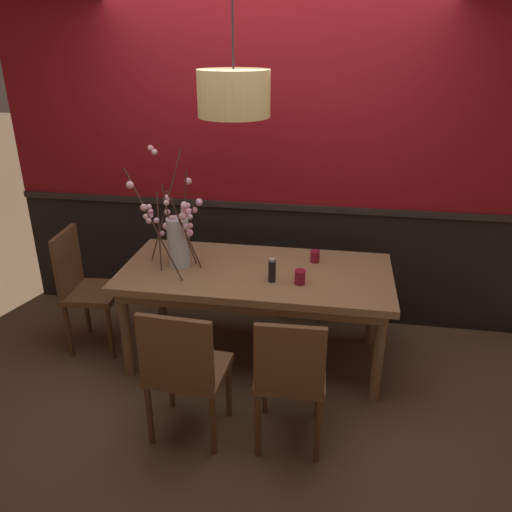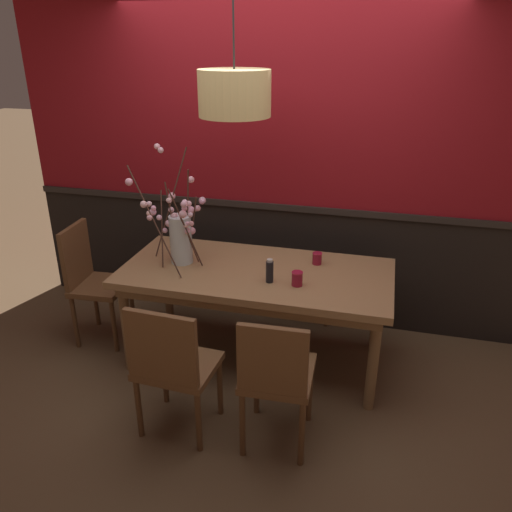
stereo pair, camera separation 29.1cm
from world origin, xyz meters
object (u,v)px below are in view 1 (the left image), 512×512
Objects in this scene: chair_near_side_left at (184,368)px; chair_far_side_right at (306,255)px; candle_holder_nearer_edge at (315,256)px; condiment_bottle at (272,271)px; chair_head_west_end at (84,284)px; pendant_lamp at (234,94)px; candle_holder_nearer_center at (300,277)px; chair_near_side_right at (290,373)px; dining_table at (256,281)px; vase_with_blossoms at (178,236)px.

chair_far_side_right is at bearing 71.95° from chair_near_side_left.
chair_far_side_right is 10.07× the size of candle_holder_nearer_edge.
candle_holder_nearer_edge is 0.46m from condiment_bottle.
chair_head_west_end is at bearing -172.00° from candle_holder_nearer_edge.
pendant_lamp reaches higher than chair_near_side_left.
chair_near_side_left is 0.89m from condiment_bottle.
candle_holder_nearer_center is (0.60, 0.72, 0.28)m from chair_near_side_left.
dining_table is at bearing 111.77° from chair_near_side_right.
vase_with_blossoms reaches higher than dining_table.
chair_near_side_left reaches higher than dining_table.
chair_near_side_left is at bearing -119.30° from condiment_bottle.
vase_with_blossoms is at bearing -179.38° from dining_table.
chair_near_side_left is 1.69m from pendant_lamp.
chair_far_side_right is at bearing 62.48° from pendant_lamp.
chair_head_west_end reaches higher than chair_near_side_left.
chair_far_side_right reaches higher than dining_table.
dining_table is 0.27m from condiment_bottle.
pendant_lamp is at bearing 172.89° from dining_table.
candle_holder_nearer_edge is at bearing 86.46° from chair_near_side_right.
vase_with_blossoms reaches higher than candle_holder_nearer_edge.
vase_with_blossoms reaches higher than chair_head_west_end.
chair_head_west_end is 1.06× the size of chair_far_side_right.
dining_table is 0.64m from vase_with_blossoms.
candle_holder_nearer_edge is at bearing 78.23° from candle_holder_nearer_center.
chair_far_side_right is 9.04× the size of candle_holder_nearer_center.
pendant_lamp is (-0.28, 0.18, 1.11)m from condiment_bottle.
chair_near_side_left is at bearing -121.58° from candle_holder_nearer_edge.
chair_near_side_left is at bearing -39.36° from chair_head_west_end.
candle_holder_nearer_center is (0.03, -1.03, 0.28)m from chair_far_side_right.
condiment_bottle is (-0.20, 0.68, 0.31)m from chair_near_side_right.
chair_head_west_end reaches higher than chair_near_side_right.
chair_head_west_end is at bearing 174.97° from condiment_bottle.
chair_near_side_right is at bearing 4.30° from chair_near_side_left.
chair_head_west_end is 1.67m from candle_holder_nearer_center.
chair_near_side_left is 5.38× the size of condiment_bottle.
candle_holder_nearer_edge is at bearing 58.42° from chair_near_side_left.
condiment_bottle is (-0.16, -1.02, 0.31)m from chair_far_side_right.
chair_near_side_right is (0.04, -1.71, 0.00)m from chair_far_side_right.
chair_near_side_left is 1.00× the size of pendant_lamp.
chair_near_side_right is 1.09m from candle_holder_nearer_edge.
chair_near_side_left is 0.98m from candle_holder_nearer_center.
candle_holder_nearer_center reaches higher than dining_table.
pendant_lamp reaches higher than chair_near_side_right.
chair_near_side_right is at bearing -73.61° from condiment_bottle.
candle_holder_nearer_edge is at bearing 8.00° from chair_head_west_end.
candle_holder_nearer_center is at bearing 50.47° from chair_near_side_left.
pendant_lamp is (-0.55, -0.19, 1.15)m from candle_holder_nearer_edge.
dining_table is 2.34× the size of vase_with_blossoms.
candle_holder_nearer_center is 0.19m from condiment_bottle.
chair_head_west_end is at bearing -178.07° from vase_with_blossoms.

